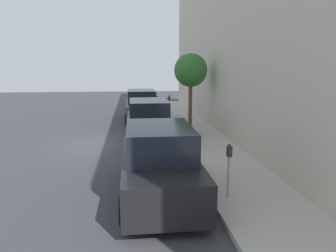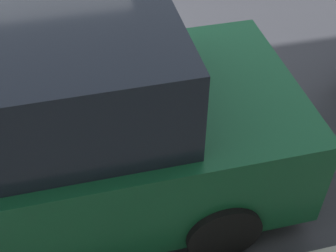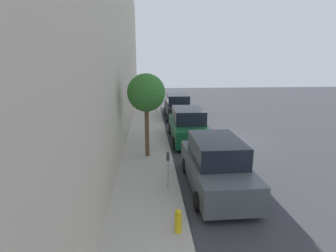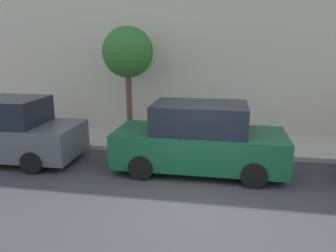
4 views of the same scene
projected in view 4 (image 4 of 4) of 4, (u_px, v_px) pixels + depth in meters
The scene contains 6 objects.
ground_plane at pixel (195, 208), 7.39m from camera, with size 60.00×60.00×0.00m, color #38383D.
sidewalk at pixel (208, 143), 11.88m from camera, with size 2.48×32.00×0.15m.
parked_suv_second at pixel (199, 140), 9.34m from camera, with size 2.08×4.80×1.98m.
parked_suv_third at pixel (4, 131), 10.24m from camera, with size 2.08×4.83×1.98m.
parking_meter_far at pixel (30, 115), 11.99m from camera, with size 0.11×0.15×1.46m.
street_tree at pixel (128, 53), 11.57m from camera, with size 1.80×1.80×4.04m.
Camera 4 is at (-6.69, -0.58, 3.64)m, focal length 35.00 mm.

